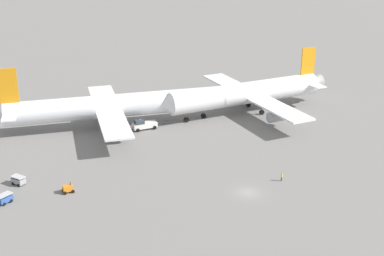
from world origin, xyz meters
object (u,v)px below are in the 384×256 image
at_px(airliner_at_gate_left, 117,106).
at_px(gse_gpu_cart_small, 68,188).
at_px(pushback_tug, 144,125).
at_px(ground_crew_wing_walker_right, 282,177).
at_px(gse_baggage_cart_near_cluster, 5,199).
at_px(gse_baggage_cart_trailing, 18,180).
at_px(airliner_being_pushed, 247,93).

height_order(airliner_at_gate_left, gse_gpu_cart_small, airliner_at_gate_left).
height_order(pushback_tug, ground_crew_wing_walker_right, pushback_tug).
relative_size(gse_gpu_cart_small, ground_crew_wing_walker_right, 1.42).
distance_m(airliner_at_gate_left, pushback_tug, 8.02).
xyz_separation_m(airliner_at_gate_left, gse_baggage_cart_near_cluster, (-25.45, -33.59, -4.47)).
bearing_deg(ground_crew_wing_walker_right, gse_baggage_cart_trailing, 165.83).
xyz_separation_m(airliner_at_gate_left, gse_baggage_cart_trailing, (-23.24, -26.59, -4.47)).
bearing_deg(gse_gpu_cart_small, gse_baggage_cart_trailing, 146.37).
relative_size(airliner_at_gate_left, ground_crew_wing_walker_right, 35.53).
bearing_deg(pushback_tug, ground_crew_wing_walker_right, -59.84).
bearing_deg(gse_gpu_cart_small, ground_crew_wing_walker_right, -9.16).
xyz_separation_m(airliner_being_pushed, pushback_tug, (-28.78, -5.03, -4.09)).
relative_size(airliner_being_pushed, gse_baggage_cart_trailing, 15.86).
bearing_deg(gse_baggage_cart_near_cluster, airliner_being_pushed, 30.13).
bearing_deg(gse_baggage_cart_near_cluster, ground_crew_wing_walker_right, -6.06).
bearing_deg(gse_baggage_cart_near_cluster, pushback_tug, 43.68).
bearing_deg(airliner_at_gate_left, ground_crew_wing_walker_right, -56.18).
relative_size(airliner_at_gate_left, gse_baggage_cart_near_cluster, 19.20).
distance_m(airliner_being_pushed, ground_crew_wing_walker_right, 41.34).
xyz_separation_m(airliner_at_gate_left, ground_crew_wing_walker_right, (26.17, -39.07, -4.46)).
xyz_separation_m(airliner_being_pushed, ground_crew_wing_walker_right, (-8.31, -40.26, -4.40)).
height_order(gse_gpu_cart_small, gse_baggage_cart_trailing, gse_gpu_cart_small).
bearing_deg(ground_crew_wing_walker_right, airliner_at_gate_left, 123.82).
distance_m(gse_baggage_cart_trailing, ground_crew_wing_walker_right, 50.97).
distance_m(pushback_tug, ground_crew_wing_walker_right, 40.74).
height_order(gse_baggage_cart_trailing, ground_crew_wing_walker_right, gse_baggage_cart_trailing).
relative_size(gse_gpu_cart_small, gse_baggage_cart_trailing, 0.77).
height_order(gse_gpu_cart_small, gse_baggage_cart_near_cluster, gse_gpu_cart_small).
height_order(airliner_being_pushed, gse_baggage_cart_trailing, airliner_being_pushed).
relative_size(airliner_at_gate_left, gse_gpu_cart_small, 25.09).
bearing_deg(gse_baggage_cart_trailing, gse_baggage_cart_near_cluster, -107.48).
xyz_separation_m(airliner_at_gate_left, gse_gpu_cart_small, (-14.30, -32.54, -4.53)).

